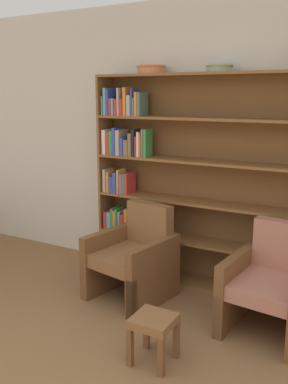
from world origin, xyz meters
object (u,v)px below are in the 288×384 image
at_px(bookshelf, 196,183).
at_px(armchair_leather, 134,257).
at_px(armchair_cushioned, 272,285).
at_px(bowl_stoneware, 151,69).
at_px(bowl_copper, 220,68).
at_px(footstool, 154,327).

relative_size(bookshelf, armchair_leather, 3.02).
relative_size(bookshelf, armchair_cushioned, 3.02).
relative_size(bowl_stoneware, armchair_leather, 0.34).
distance_m(bowl_stoneware, armchair_leather, 1.80).
distance_m(bowl_copper, footstool, 2.28).
bearing_deg(bowl_copper, bowl_stoneware, 180.00).
distance_m(bookshelf, footstool, 1.61).
xyz_separation_m(bowl_copper, armchair_cushioned, (0.69, -0.54, -1.71)).
bearing_deg(armchair_cushioned, footstool, 59.52).
xyz_separation_m(bowl_copper, armchair_leather, (-0.57, -0.54, -1.71)).
distance_m(bookshelf, armchair_leather, 0.92).
bearing_deg(footstool, bowl_copper, 92.81).
height_order(bowl_stoneware, bowl_copper, bowl_stoneware).
distance_m(armchair_cushioned, footstool, 1.05).
bearing_deg(footstool, bookshelf, 100.99).
bearing_deg(bowl_stoneware, armchair_cushioned, -21.38).
height_order(bookshelf, armchair_leather, bookshelf).
bearing_deg(armchair_leather, bowl_copper, -125.49).
relative_size(armchair_leather, armchair_cushioned, 1.00).
height_order(bookshelf, armchair_cushioned, bookshelf).
height_order(bowl_copper, armchair_leather, bowl_copper).
xyz_separation_m(bookshelf, armchair_leather, (-0.37, -0.56, -0.64)).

